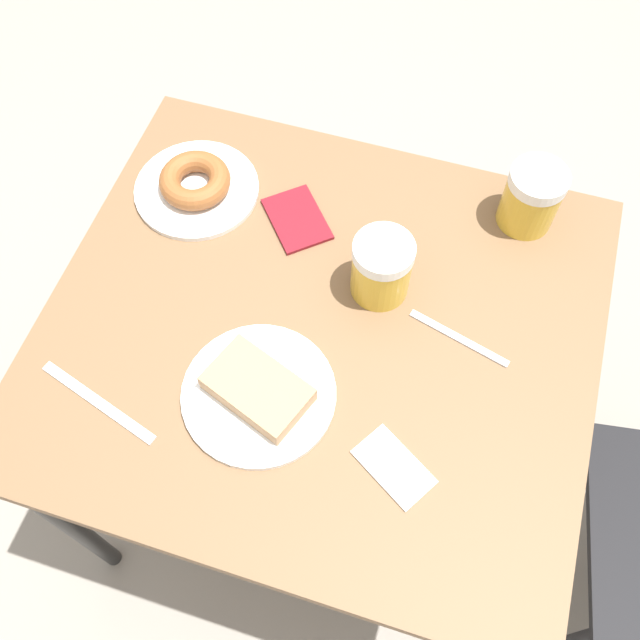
{
  "coord_description": "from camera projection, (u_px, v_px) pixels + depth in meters",
  "views": [
    {
      "loc": [
        0.52,
        0.16,
        1.76
      ],
      "look_at": [
        0.0,
        0.0,
        0.77
      ],
      "focal_mm": 40.0,
      "sensor_mm": 36.0,
      "label": 1
    }
  ],
  "objects": [
    {
      "name": "napkin_folded",
      "position": [
        394.0,
        467.0,
        1.03
      ],
      "size": [
        0.12,
        0.13,
        0.0
      ],
      "rotation": [
        0.0,
        0.0,
        1.02
      ],
      "color": "white",
      "rests_on": "table"
    },
    {
      "name": "plate_with_donut",
      "position": [
        196.0,
        184.0,
        1.27
      ],
      "size": [
        0.22,
        0.22,
        0.05
      ],
      "color": "white",
      "rests_on": "table"
    },
    {
      "name": "passport_near_edge",
      "position": [
        297.0,
        219.0,
        1.25
      ],
      "size": [
        0.15,
        0.15,
        0.01
      ],
      "rotation": [
        0.0,
        0.0,
        5.42
      ],
      "color": "maroon",
      "rests_on": "table"
    },
    {
      "name": "knife",
      "position": [
        98.0,
        402.0,
        1.08
      ],
      "size": [
        0.08,
        0.21,
        0.0
      ],
      "rotation": [
        0.0,
        0.0,
        5.99
      ],
      "color": "silver",
      "rests_on": "table"
    },
    {
      "name": "plate_with_cake",
      "position": [
        258.0,
        391.0,
        1.08
      ],
      "size": [
        0.24,
        0.24,
        0.04
      ],
      "color": "white",
      "rests_on": "table"
    },
    {
      "name": "fork",
      "position": [
        459.0,
        338.0,
        1.14
      ],
      "size": [
        0.06,
        0.17,
        0.0
      ],
      "rotation": [
        0.0,
        0.0,
        2.87
      ],
      "color": "silver",
      "rests_on": "table"
    },
    {
      "name": "beer_mug_center",
      "position": [
        382.0,
        268.0,
        1.13
      ],
      "size": [
        0.1,
        0.1,
        0.12
      ],
      "color": "gold",
      "rests_on": "table"
    },
    {
      "name": "table",
      "position": [
        320.0,
        346.0,
        1.21
      ],
      "size": [
        0.8,
        0.89,
        0.75
      ],
      "color": "brown",
      "rests_on": "ground_plane"
    },
    {
      "name": "beer_mug_left",
      "position": [
        532.0,
        198.0,
        1.2
      ],
      "size": [
        0.1,
        0.1,
        0.12
      ],
      "color": "gold",
      "rests_on": "table"
    },
    {
      "name": "ground_plane",
      "position": [
        320.0,
        466.0,
        1.8
      ],
      "size": [
        8.0,
        8.0,
        0.0
      ],
      "primitive_type": "plane",
      "color": "gray"
    }
  ]
}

